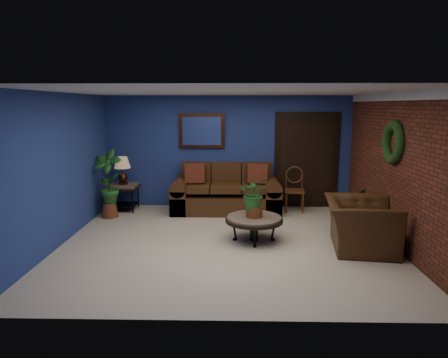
{
  "coord_description": "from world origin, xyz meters",
  "views": [
    {
      "loc": [
        0.1,
        -6.45,
        2.29
      ],
      "look_at": [
        -0.06,
        0.55,
        0.99
      ],
      "focal_mm": 32.0,
      "sensor_mm": 36.0,
      "label": 1
    }
  ],
  "objects_px": {
    "sofa": "(226,195)",
    "armchair": "(360,225)",
    "side_chair": "(294,186)",
    "coffee_table": "(254,220)",
    "end_table": "(124,190)",
    "table_lamp": "(123,167)"
  },
  "relations": [
    {
      "from": "coffee_table",
      "to": "armchair",
      "type": "distance_m",
      "value": 1.72
    },
    {
      "from": "coffee_table",
      "to": "end_table",
      "type": "relative_size",
      "value": 1.54
    },
    {
      "from": "side_chair",
      "to": "armchair",
      "type": "distance_m",
      "value": 2.47
    },
    {
      "from": "sofa",
      "to": "side_chair",
      "type": "xyz_separation_m",
      "value": [
        1.49,
        0.03,
        0.2
      ]
    },
    {
      "from": "sofa",
      "to": "coffee_table",
      "type": "bearing_deg",
      "value": -75.58
    },
    {
      "from": "armchair",
      "to": "end_table",
      "type": "bearing_deg",
      "value": 70.84
    },
    {
      "from": "table_lamp",
      "to": "side_chair",
      "type": "xyz_separation_m",
      "value": [
        3.74,
        0.07,
        -0.41
      ]
    },
    {
      "from": "sofa",
      "to": "armchair",
      "type": "relative_size",
      "value": 1.91
    },
    {
      "from": "end_table",
      "to": "side_chair",
      "type": "height_order",
      "value": "side_chair"
    },
    {
      "from": "sofa",
      "to": "side_chair",
      "type": "relative_size",
      "value": 2.4
    },
    {
      "from": "sofa",
      "to": "armchair",
      "type": "xyz_separation_m",
      "value": [
        2.2,
        -2.33,
        0.05
      ]
    },
    {
      "from": "end_table",
      "to": "armchair",
      "type": "distance_m",
      "value": 5.0
    },
    {
      "from": "sofa",
      "to": "side_chair",
      "type": "distance_m",
      "value": 1.51
    },
    {
      "from": "armchair",
      "to": "sofa",
      "type": "bearing_deg",
      "value": 51.44
    },
    {
      "from": "sofa",
      "to": "armchair",
      "type": "distance_m",
      "value": 3.2
    },
    {
      "from": "table_lamp",
      "to": "armchair",
      "type": "xyz_separation_m",
      "value": [
        4.45,
        -2.29,
        -0.56
      ]
    },
    {
      "from": "coffee_table",
      "to": "side_chair",
      "type": "distance_m",
      "value": 2.25
    },
    {
      "from": "end_table",
      "to": "armchair",
      "type": "xyz_separation_m",
      "value": [
        4.45,
        -2.29,
        -0.05
      ]
    },
    {
      "from": "side_chair",
      "to": "sofa",
      "type": "bearing_deg",
      "value": -173.59
    },
    {
      "from": "end_table",
      "to": "armchair",
      "type": "bearing_deg",
      "value": -27.21
    },
    {
      "from": "coffee_table",
      "to": "side_chair",
      "type": "bearing_deg",
      "value": 64.02
    },
    {
      "from": "end_table",
      "to": "coffee_table",
      "type": "bearing_deg",
      "value": -35.18
    }
  ]
}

